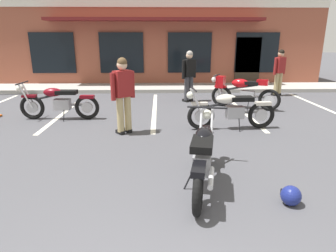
{
  "coord_description": "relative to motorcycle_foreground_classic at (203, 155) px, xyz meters",
  "views": [
    {
      "loc": [
        0.16,
        -1.1,
        2.06
      ],
      "look_at": [
        0.3,
        3.94,
        0.55
      ],
      "focal_mm": 31.42,
      "sensor_mm": 36.0,
      "label": 1
    }
  ],
  "objects": [
    {
      "name": "ground_plane",
      "position": [
        -0.77,
        0.85,
        -0.46
      ],
      "size": [
        80.0,
        80.0,
        0.0
      ],
      "primitive_type": "plane",
      "color": "#47474C"
    },
    {
      "name": "motorcycle_foreground_classic",
      "position": [
        0.0,
        0.0,
        0.0
      ],
      "size": [
        0.79,
        2.09,
        0.98
      ],
      "color": "black",
      "rests_on": "ground_plane"
    },
    {
      "name": "person_in_black_shirt",
      "position": [
        -1.4,
        2.47,
        0.49
      ],
      "size": [
        0.52,
        0.47,
        1.68
      ],
      "color": "black",
      "rests_on": "ground_plane"
    },
    {
      "name": "person_by_back_row",
      "position": [
        3.78,
        6.88,
        0.49
      ],
      "size": [
        0.57,
        0.41,
        1.68
      ],
      "color": "black",
      "rests_on": "ground_plane"
    },
    {
      "name": "motorcycle_blue_standard",
      "position": [
        1.04,
        2.75,
        0.0
      ],
      "size": [
        2.11,
        0.66,
        0.98
      ],
      "color": "black",
      "rests_on": "ground_plane"
    },
    {
      "name": "sidewalk_kerb",
      "position": [
        -0.77,
        8.37,
        -0.39
      ],
      "size": [
        22.0,
        1.8,
        0.14
      ],
      "primitive_type": "cube",
      "color": "#A8A59E",
      "rests_on": "ground_plane"
    },
    {
      "name": "brick_storefront_building",
      "position": [
        -0.76,
        12.33,
        1.34
      ],
      "size": [
        14.71,
        7.05,
        3.59
      ],
      "color": "brown",
      "rests_on": "ground_plane"
    },
    {
      "name": "painted_stall_lines",
      "position": [
        -0.77,
        4.77,
        -0.46
      ],
      "size": [
        10.51,
        4.8,
        0.01
      ],
      "color": "silver",
      "rests_on": "ground_plane"
    },
    {
      "name": "person_in_shorts_foreground",
      "position": [
        0.37,
        5.9,
        0.49
      ],
      "size": [
        0.54,
        0.45,
        1.68
      ],
      "color": "black",
      "rests_on": "ground_plane"
    },
    {
      "name": "motorcycle_silver_naked",
      "position": [
        -3.26,
        3.74,
        0.0
      ],
      "size": [
        2.11,
        0.66,
        0.98
      ],
      "color": "black",
      "rests_on": "ground_plane"
    },
    {
      "name": "motorcycle_black_cruiser",
      "position": [
        1.87,
        4.9,
        0.07
      ],
      "size": [
        1.93,
        1.24,
        0.98
      ],
      "color": "black",
      "rests_on": "ground_plane"
    },
    {
      "name": "helmet_on_pavement",
      "position": [
        1.06,
        -0.57,
        -0.33
      ],
      "size": [
        0.26,
        0.26,
        0.26
      ],
      "color": "navy",
      "rests_on": "ground_plane"
    }
  ]
}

